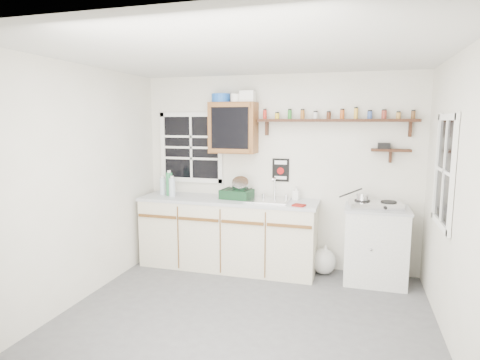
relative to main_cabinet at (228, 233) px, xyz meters
name	(u,v)px	position (x,y,z in m)	size (l,w,h in m)	color
room	(244,193)	(0.58, -1.30, 0.79)	(3.64, 3.24, 2.54)	#4F4F51
main_cabinet	(228,233)	(0.00, 0.00, 0.00)	(2.31, 0.63, 0.92)	beige
right_cabinet	(375,245)	(1.83, 0.03, -0.01)	(0.73, 0.57, 0.91)	beige
sink	(268,200)	(0.54, 0.01, 0.47)	(0.52, 0.44, 0.29)	silver
upper_cabinet	(233,128)	(0.03, 0.14, 1.36)	(0.60, 0.32, 0.65)	brown
upper_cabinet_clutter	(231,98)	(0.01, 0.14, 1.75)	(0.57, 0.24, 0.14)	#1A51AE
spice_shelf	(335,120)	(1.31, 0.21, 1.47)	(1.91, 0.18, 0.35)	black
secondary_shelf	(389,150)	(1.94, 0.22, 1.12)	(0.45, 0.16, 0.24)	black
warning_sign	(281,170)	(0.63, 0.29, 0.82)	(0.22, 0.02, 0.30)	black
window_back	(191,148)	(-0.62, 0.29, 1.09)	(0.93, 0.03, 0.98)	black
window_right	(445,171)	(2.37, -0.75, 0.99)	(0.03, 0.78, 1.08)	black
water_bottles	(168,185)	(-0.83, -0.01, 0.60)	(0.25, 0.15, 0.34)	silver
dish_rack	(238,191)	(0.12, 0.05, 0.55)	(0.42, 0.34, 0.29)	#10321A
soap_bottle	(296,193)	(0.86, 0.17, 0.55)	(0.08, 0.08, 0.18)	white
rag	(299,205)	(0.95, -0.20, 0.47)	(0.14, 0.12, 0.02)	maroon
hotplate	(375,204)	(1.81, 0.01, 0.49)	(0.62, 0.39, 0.08)	silver
saucepan	(362,197)	(1.66, 0.01, 0.57)	(0.34, 0.17, 0.15)	silver
trash_bag	(324,261)	(1.24, 0.08, -0.29)	(0.36, 0.33, 0.41)	beige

